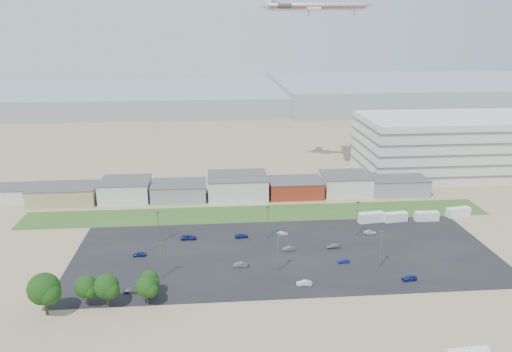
{
  "coord_description": "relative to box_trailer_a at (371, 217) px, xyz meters",
  "views": [
    {
      "loc": [
        -14.66,
        -109.09,
        62.67
      ],
      "look_at": [
        -3.21,
        22.0,
        22.77
      ],
      "focal_mm": 35.0,
      "sensor_mm": 36.0,
      "label": 1
    }
  ],
  "objects": [
    {
      "name": "parked_car_12",
      "position": [
        -17.36,
        -18.91,
        -1.0
      ],
      "size": [
        4.31,
        2.05,
        1.21
      ],
      "primitive_type": "imported",
      "rotation": [
        0.0,
        0.0,
        -1.48
      ],
      "color": "#A5A5AA",
      "rests_on": "ground"
    },
    {
      "name": "parked_car_6",
      "position": [
        -43.59,
        -9.01,
        -1.01
      ],
      "size": [
        4.3,
        2.21,
        1.19
      ],
      "primitive_type": "imported",
      "rotation": [
        0.0,
        0.0,
        1.7
      ],
      "color": "navy",
      "rests_on": "ground"
    },
    {
      "name": "parked_car_11",
      "position": [
        -30.78,
        -8.23,
        -1.05
      ],
      "size": [
        3.48,
        1.53,
        1.11
      ],
      "primitive_type": "imported",
      "rotation": [
        0.0,
        0.0,
        1.68
      ],
      "color": "silver",
      "rests_on": "ground"
    },
    {
      "name": "parked_car_9",
      "position": [
        -59.69,
        -8.96,
        -0.95
      ],
      "size": [
        4.76,
        2.29,
        1.31
      ],
      "primitive_type": "imported",
      "rotation": [
        0.0,
        0.0,
        1.54
      ],
      "color": "navy",
      "rests_on": "ground"
    },
    {
      "name": "parked_car_7",
      "position": [
        -30.42,
        -19.37,
        -1.0
      ],
      "size": [
        3.82,
        1.75,
        1.21
      ],
      "primitive_type": "imported",
      "rotation": [
        0.0,
        0.0,
        -1.44
      ],
      "color": "#595B5E",
      "rests_on": "ground"
    },
    {
      "name": "box_trailer_a",
      "position": [
        0.0,
        0.0,
        0.0
      ],
      "size": [
        8.86,
        3.83,
        3.21
      ],
      "primitive_type": null,
      "rotation": [
        0.0,
        0.0,
        0.14
      ],
      "color": "silver",
      "rests_on": "ground"
    },
    {
      "name": "storage_tank_ne",
      "position": [
        -0.95,
        -70.69,
        -0.29
      ],
      "size": [
        4.49,
        2.4,
        2.63
      ],
      "primitive_type": null,
      "rotation": [
        0.0,
        0.0,
        0.05
      ],
      "color": "silver",
      "rests_on": "ground"
    },
    {
      "name": "parked_car_8",
      "position": [
        -3.36,
        -9.82,
        -0.96
      ],
      "size": [
        3.91,
        1.84,
        1.29
      ],
      "primitive_type": "imported",
      "rotation": [
        0.0,
        0.0,
        1.49
      ],
      "color": "silver",
      "rests_on": "ground"
    },
    {
      "name": "parked_car_5",
      "position": [
        -73.12,
        -19.44,
        -0.99
      ],
      "size": [
        3.63,
        1.52,
        1.23
      ],
      "primitive_type": "imported",
      "rotation": [
        0.0,
        0.0,
        -1.59
      ],
      "color": "navy",
      "rests_on": "ground"
    },
    {
      "name": "lightpole_front_l",
      "position": [
        -65.62,
        -32.25,
        3.22
      ],
      "size": [
        1.13,
        0.47,
        9.64
      ],
      "primitive_type": null,
      "color": "slate",
      "rests_on": "ground"
    },
    {
      "name": "airliner",
      "position": [
        -8.84,
        57.16,
        68.39
      ],
      "size": [
        52.08,
        40.43,
        13.8
      ],
      "primitive_type": null,
      "rotation": [
        0.0,
        0.0,
        -0.2
      ],
      "color": "silver"
    },
    {
      "name": "tree_near",
      "position": [
        -67.62,
        -40.85,
        1.97
      ],
      "size": [
        4.77,
        4.77,
        7.15
      ],
      "primitive_type": null,
      "color": "black",
      "rests_on": "ground"
    },
    {
      "name": "parked_car_4",
      "position": [
        -44.95,
        -28.32,
        -0.96
      ],
      "size": [
        4.04,
        1.71,
        1.3
      ],
      "primitive_type": "imported",
      "rotation": [
        0.0,
        0.0,
        -1.66
      ],
      "color": "#595B5E",
      "rests_on": "ground"
    },
    {
      "name": "tree_far_left",
      "position": [
        -89.79,
        -47.94,
        4.17
      ],
      "size": [
        7.7,
        7.7,
        11.55
      ],
      "primitive_type": null,
      "color": "black",
      "rests_on": "ground"
    },
    {
      "name": "tree_mid",
      "position": [
        -76.81,
        -45.44,
        2.97
      ],
      "size": [
        6.1,
        6.1,
        9.16
      ],
      "primitive_type": null,
      "color": "black",
      "rests_on": "ground"
    },
    {
      "name": "grass_strip",
      "position": [
        -36.76,
        10.89,
        -1.6
      ],
      "size": [
        160.0,
        16.0,
        0.02
      ],
      "primitive_type": "cube",
      "color": "#375821",
      "rests_on": "ground"
    },
    {
      "name": "parked_car_13",
      "position": [
        -29.59,
        -39.77,
        -0.97
      ],
      "size": [
        3.99,
        1.69,
        1.28
      ],
      "primitive_type": "imported",
      "rotation": [
        0.0,
        0.0,
        -1.66
      ],
      "color": "silver",
      "rests_on": "ground"
    },
    {
      "name": "parking_lot",
      "position": [
        -31.76,
        -21.11,
        -1.6
      ],
      "size": [
        120.0,
        50.0,
        0.01
      ],
      "primitive_type": "cube",
      "color": "black",
      "rests_on": "ground"
    },
    {
      "name": "lightpole_back_m",
      "position": [
        -35.5,
        -9.5,
        3.43
      ],
      "size": [
        1.18,
        0.49,
        10.06
      ],
      "primitive_type": null,
      "color": "slate",
      "rests_on": "ground"
    },
    {
      "name": "lightpole_front_m",
      "position": [
        -35.33,
        -31.57,
        3.82
      ],
      "size": [
        1.28,
        0.53,
        10.84
      ],
      "primitive_type": null,
      "color": "slate",
      "rests_on": "ground"
    },
    {
      "name": "parking_garage",
      "position": [
        53.24,
        53.89,
        10.89
      ],
      "size": [
        80.0,
        40.0,
        25.0
      ],
      "primitive_type": "cube",
      "color": "silver",
      "rests_on": "ground"
    },
    {
      "name": "parked_car_10",
      "position": [
        -72.09,
        -39.49,
        -1.02
      ],
      "size": [
        4.09,
        1.71,
        1.18
      ],
      "primitive_type": "imported",
      "rotation": [
        0.0,
        0.0,
        1.56
      ],
      "color": "#595B5E",
      "rests_on": "ground"
    },
    {
      "name": "building_row",
      "position": [
        -53.76,
        29.89,
        2.39
      ],
      "size": [
        170.0,
        20.0,
        8.0
      ],
      "primitive_type": null,
      "color": "silver",
      "rests_on": "ground"
    },
    {
      "name": "box_trailer_c",
      "position": [
        18.94,
        -0.27,
        -0.12
      ],
      "size": [
        7.96,
        2.6,
        2.97
      ],
      "primitive_type": null,
      "rotation": [
        0.0,
        0.0,
        -0.02
      ],
      "color": "silver",
      "rests_on": "ground"
    },
    {
      "name": "parked_car_1",
      "position": [
        -16.64,
        -28.47,
        -1.05
      ],
      "size": [
        3.41,
        1.28,
        1.11
      ],
      "primitive_type": "imported",
      "rotation": [
        0.0,
        0.0,
        -1.54
      ],
      "color": "navy",
      "rests_on": "ground"
    },
    {
      "name": "lightpole_front_r",
      "position": [
        -7.41,
        -31.28,
        3.48
      ],
      "size": [
        1.2,
        0.5,
        10.17
      ],
      "primitive_type": null,
      "color": "slate",
      "rests_on": "ground"
    },
    {
      "name": "box_trailer_d",
      "position": [
        31.18,
        2.3,
        -0.06
      ],
      "size": [
        8.56,
        3.83,
        3.1
      ],
      "primitive_type": null,
      "rotation": [
        0.0,
        0.0,
        0.16
      ],
      "color": "silver",
      "rests_on": "ground"
    },
    {
      "name": "box_trailer_b",
      "position": [
        8.31,
        -0.07,
        -0.11
      ],
      "size": [
        8.24,
        3.65,
        2.98
      ],
      "primitive_type": null,
      "rotation": [
        0.0,
        0.0,
        0.15
      ],
      "color": "silver",
      "rests_on": "ground"
    },
    {
      "name": "ground",
      "position": [
        -36.76,
        -41.11,
        -1.61
      ],
      "size": [
        700.0,
        700.0,
        0.0
      ],
      "primitive_type": "plane",
      "color": "#8B7858",
      "rests_on": "ground"
    },
    {
      "name": "lightpole_back_l",
      "position": [
        -68.48,
        -10.47,
        3.32
      ],
      "size": [
        1.16,
        0.48,
        9.86
      ],
      "primitive_type": null,
      "color": "slate",
      "rests_on": "ground"
    },
    {
      "name": "hills_backdrop",
      "position": [
        3.24,
        273.89,
        2.89
      ],
      "size": [
        700.0,
        200.0,
        9.0
      ],
      "primitive_type": null,
      "color": "gray",
      "rests_on": "ground"
    },
    {
      "name": "lightpole_back_r",
      "position": [
        -7.87,
        -10.31,
        3.9
      ],
      "size": [
        1.29,
        0.54,
        11.0
      ],
      "primitive_type": null,
      "color": "slate",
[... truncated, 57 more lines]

